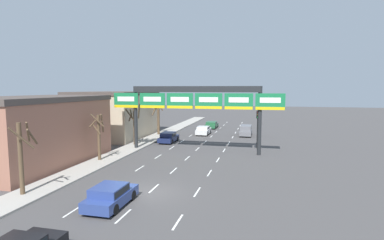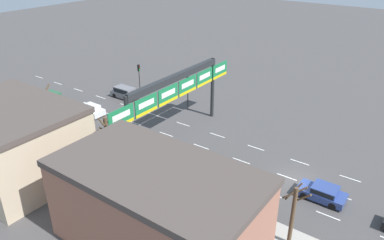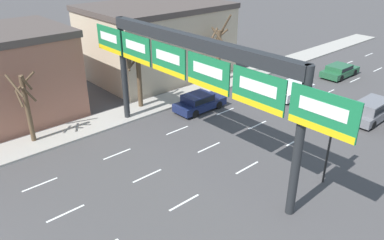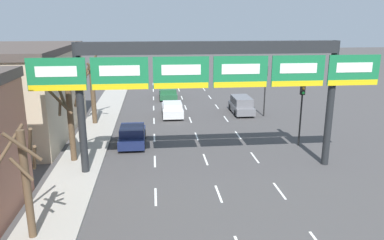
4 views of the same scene
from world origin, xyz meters
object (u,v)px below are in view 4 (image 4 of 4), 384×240
Objects in this scene: sign_gantry at (210,69)px; traffic_light_mid_block at (302,101)px; car_green at (168,93)px; traffic_light_near_gantry at (266,81)px; tree_bare_closest at (26,177)px; tree_bare_second at (70,116)px; suv_grey at (241,104)px; car_navy at (132,134)px; tree_bare_third at (92,88)px; car_white at (172,109)px.

sign_gantry is 8.50m from traffic_light_mid_block.
car_green is (-1.63, 21.40, -5.48)m from sign_gantry.
tree_bare_closest is (-15.45, -18.99, -0.56)m from traffic_light_near_gantry.
tree_bare_second is (-6.86, -19.40, 2.42)m from car_green.
traffic_light_mid_block is 0.97× the size of tree_bare_closest.
tree_bare_second is at bearing -139.75° from suv_grey.
tree_bare_second is (-3.60, -3.23, 2.34)m from car_navy.
traffic_light_near_gantry is at bearing 90.45° from traffic_light_mid_block.
tree_bare_closest is 0.76× the size of tree_bare_third.
sign_gantry is 11.27m from tree_bare_closest.
tree_bare_closest is (-6.78, -28.13, 2.15)m from car_green.
suv_grey is at bearing 10.55° from tree_bare_third.
suv_grey is at bearing -49.08° from car_green.
car_green is at bearing 56.60° from tree_bare_third.
sign_gantry reaches higher than car_green.
suv_grey is (6.72, 0.43, 0.19)m from car_white.
suv_grey reaches higher than car_green.
tree_bare_closest is (-3.52, -11.96, 2.07)m from car_navy.
tree_bare_closest is 8.74m from tree_bare_second.
tree_bare_second reaches higher than car_navy.
tree_bare_third is at bearing 121.76° from car_navy.
tree_bare_second reaches higher than suv_grey.
traffic_light_near_gantry is 15.56m from tree_bare_third.
car_navy is 0.68× the size of tree_bare_third.
car_navy is at bearing 41.95° from tree_bare_second.
sign_gantry is 22.15m from car_green.
car_green is 19.92m from traffic_light_mid_block.
car_green is 0.93× the size of tree_bare_closest.
sign_gantry reaches higher than suv_grey.
car_green is 12.69m from tree_bare_third.
traffic_light_mid_block is at bearing -63.73° from car_green.
tree_bare_second is 9.02m from tree_bare_third.
tree_bare_closest reaches higher than traffic_light_near_gantry.
tree_bare_second reaches higher than tree_bare_closest.
tree_bare_third reaches higher than suv_grey.
traffic_light_near_gantry is (8.60, -0.87, 2.65)m from car_white.
traffic_light_near_gantry is 24.49m from tree_bare_closest.
suv_grey is 0.66× the size of tree_bare_third.
car_green is 20.72m from tree_bare_second.
car_navy is 12.37m from traffic_light_mid_block.
sign_gantry reaches higher than car_navy.
sign_gantry is 14.29m from car_white.
car_green is at bearing 133.48° from traffic_light_near_gantry.
tree_bare_third is (-15.51, -1.24, -0.20)m from traffic_light_near_gantry.
tree_bare_third is at bearing -175.43° from traffic_light_near_gantry.
traffic_light_near_gantry is (11.93, 7.02, 2.63)m from car_navy.
car_navy is 0.80× the size of tree_bare_second.
sign_gantry reaches higher than car_white.
suv_grey is 14.06m from tree_bare_third.
car_green is at bearing 78.59° from car_navy.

